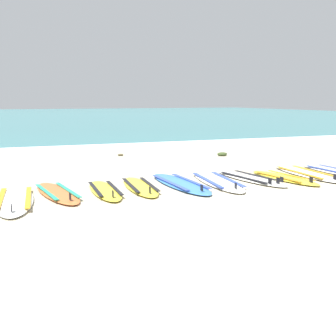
{
  "coord_description": "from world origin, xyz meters",
  "views": [
    {
      "loc": [
        -3.55,
        -7.71,
        1.7
      ],
      "look_at": [
        -0.11,
        0.95,
        0.25
      ],
      "focal_mm": 47.43,
      "sensor_mm": 36.0,
      "label": 1
    }
  ],
  "objects_px": {
    "surfboard_6": "(217,181)",
    "surfboard_5": "(180,183)",
    "surfboard_9": "(307,173)",
    "surfboard_8": "(284,178)",
    "surfboard_3": "(105,190)",
    "surfboard_1": "(15,200)",
    "surfboard_2": "(57,193)",
    "surfboard_7": "(250,178)",
    "surfboard_10": "(335,171)",
    "surfboard_4": "(140,186)"
  },
  "relations": [
    {
      "from": "surfboard_3",
      "to": "surfboard_5",
      "type": "relative_size",
      "value": 0.8
    },
    {
      "from": "surfboard_1",
      "to": "surfboard_5",
      "type": "relative_size",
      "value": 1.0
    },
    {
      "from": "surfboard_6",
      "to": "surfboard_8",
      "type": "distance_m",
      "value": 1.53
    },
    {
      "from": "surfboard_6",
      "to": "surfboard_10",
      "type": "distance_m",
      "value": 3.14
    },
    {
      "from": "surfboard_8",
      "to": "surfboard_10",
      "type": "xyz_separation_m",
      "value": [
        1.62,
        0.26,
        -0.0
      ]
    },
    {
      "from": "surfboard_7",
      "to": "surfboard_10",
      "type": "distance_m",
      "value": 2.33
    },
    {
      "from": "surfboard_4",
      "to": "surfboard_10",
      "type": "height_order",
      "value": "same"
    },
    {
      "from": "surfboard_6",
      "to": "surfboard_8",
      "type": "bearing_deg",
      "value": -6.71
    },
    {
      "from": "surfboard_2",
      "to": "surfboard_6",
      "type": "bearing_deg",
      "value": -0.87
    },
    {
      "from": "surfboard_2",
      "to": "surfboard_4",
      "type": "relative_size",
      "value": 1.04
    },
    {
      "from": "surfboard_6",
      "to": "surfboard_5",
      "type": "bearing_deg",
      "value": 175.93
    },
    {
      "from": "surfboard_2",
      "to": "surfboard_8",
      "type": "height_order",
      "value": "same"
    },
    {
      "from": "surfboard_1",
      "to": "surfboard_8",
      "type": "bearing_deg",
      "value": 0.96
    },
    {
      "from": "surfboard_5",
      "to": "surfboard_4",
      "type": "bearing_deg",
      "value": -179.33
    },
    {
      "from": "surfboard_4",
      "to": "surfboard_5",
      "type": "xyz_separation_m",
      "value": [
        0.84,
        0.01,
        -0.0
      ]
    },
    {
      "from": "surfboard_1",
      "to": "surfboard_3",
      "type": "xyz_separation_m",
      "value": [
        1.59,
        0.21,
        0.0
      ]
    },
    {
      "from": "surfboard_2",
      "to": "surfboard_7",
      "type": "xyz_separation_m",
      "value": [
        4.02,
        -0.02,
        0.0
      ]
    },
    {
      "from": "surfboard_8",
      "to": "surfboard_2",
      "type": "bearing_deg",
      "value": 177.25
    },
    {
      "from": "surfboard_1",
      "to": "surfboard_2",
      "type": "relative_size",
      "value": 1.13
    },
    {
      "from": "surfboard_1",
      "to": "surfboard_3",
      "type": "relative_size",
      "value": 1.24
    },
    {
      "from": "surfboard_6",
      "to": "surfboard_7",
      "type": "bearing_deg",
      "value": 2.16
    },
    {
      "from": "surfboard_5",
      "to": "surfboard_6",
      "type": "xyz_separation_m",
      "value": [
        0.81,
        -0.06,
        -0.0
      ]
    },
    {
      "from": "surfboard_2",
      "to": "surfboard_4",
      "type": "distance_m",
      "value": 1.56
    },
    {
      "from": "surfboard_3",
      "to": "surfboard_7",
      "type": "bearing_deg",
      "value": 1.57
    },
    {
      "from": "surfboard_1",
      "to": "surfboard_9",
      "type": "height_order",
      "value": "same"
    },
    {
      "from": "surfboard_5",
      "to": "surfboard_7",
      "type": "relative_size",
      "value": 1.1
    },
    {
      "from": "surfboard_1",
      "to": "surfboard_3",
      "type": "bearing_deg",
      "value": 7.64
    },
    {
      "from": "surfboard_4",
      "to": "surfboard_5",
      "type": "height_order",
      "value": "same"
    },
    {
      "from": "surfboard_1",
      "to": "surfboard_5",
      "type": "height_order",
      "value": "same"
    },
    {
      "from": "surfboard_2",
      "to": "surfboard_10",
      "type": "bearing_deg",
      "value": 0.31
    },
    {
      "from": "surfboard_5",
      "to": "surfboard_8",
      "type": "bearing_deg",
      "value": -5.8
    },
    {
      "from": "surfboard_6",
      "to": "surfboard_10",
      "type": "relative_size",
      "value": 1.18
    },
    {
      "from": "surfboard_7",
      "to": "surfboard_4",
      "type": "bearing_deg",
      "value": 179.6
    },
    {
      "from": "surfboard_7",
      "to": "surfboard_3",
      "type": "bearing_deg",
      "value": -178.43
    },
    {
      "from": "surfboard_9",
      "to": "surfboard_10",
      "type": "xyz_separation_m",
      "value": [
        0.81,
        0.0,
        0.0
      ]
    },
    {
      "from": "surfboard_9",
      "to": "surfboard_1",
      "type": "bearing_deg",
      "value": -176.78
    },
    {
      "from": "surfboard_1",
      "to": "surfboard_6",
      "type": "xyz_separation_m",
      "value": [
        3.95,
        0.27,
        -0.0
      ]
    },
    {
      "from": "surfboard_5",
      "to": "surfboard_10",
      "type": "relative_size",
      "value": 1.16
    },
    {
      "from": "surfboard_8",
      "to": "surfboard_9",
      "type": "bearing_deg",
      "value": 17.88
    },
    {
      "from": "surfboard_3",
      "to": "surfboard_8",
      "type": "height_order",
      "value": "same"
    },
    {
      "from": "surfboard_9",
      "to": "surfboard_8",
      "type": "bearing_deg",
      "value": -162.12
    },
    {
      "from": "surfboard_7",
      "to": "surfboard_8",
      "type": "relative_size",
      "value": 1.09
    },
    {
      "from": "surfboard_9",
      "to": "surfboard_6",
      "type": "bearing_deg",
      "value": -177.94
    },
    {
      "from": "surfboard_1",
      "to": "surfboard_7",
      "type": "height_order",
      "value": "same"
    },
    {
      "from": "surfboard_4",
      "to": "surfboard_7",
      "type": "xyz_separation_m",
      "value": [
        2.45,
        -0.02,
        0.0
      ]
    },
    {
      "from": "surfboard_7",
      "to": "surfboard_2",
      "type": "bearing_deg",
      "value": 179.74
    },
    {
      "from": "surfboard_2",
      "to": "surfboard_9",
      "type": "distance_m",
      "value": 5.54
    },
    {
      "from": "surfboard_4",
      "to": "surfboard_10",
      "type": "bearing_deg",
      "value": 0.43
    },
    {
      "from": "surfboard_4",
      "to": "surfboard_6",
      "type": "xyz_separation_m",
      "value": [
        1.65,
        -0.05,
        -0.0
      ]
    },
    {
      "from": "surfboard_3",
      "to": "surfboard_5",
      "type": "distance_m",
      "value": 1.56
    }
  ]
}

